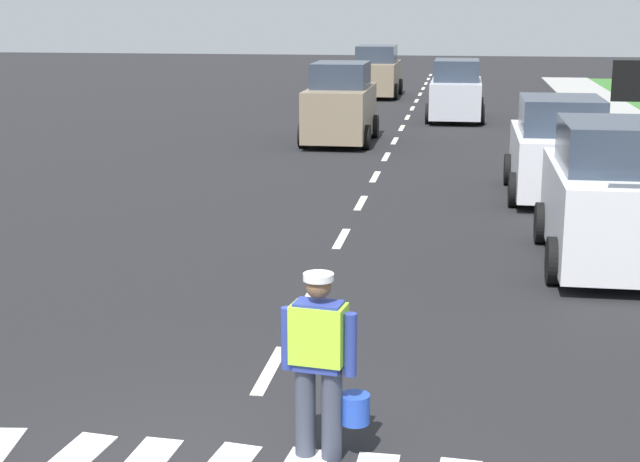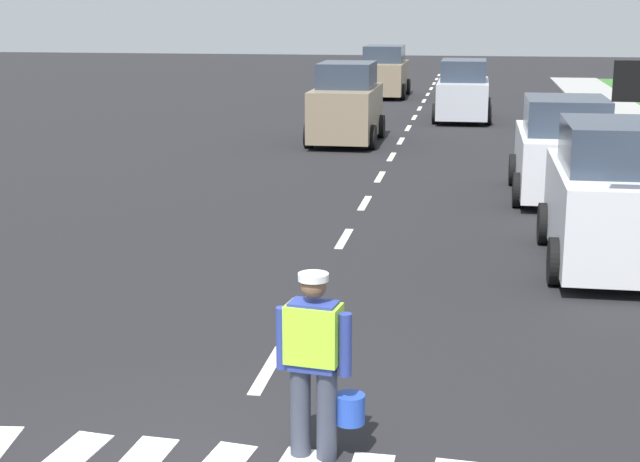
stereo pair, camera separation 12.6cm
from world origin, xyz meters
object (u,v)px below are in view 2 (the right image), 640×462
(road_worker, at_px, (316,357))
(car_parked_curbside, at_px, (610,200))
(car_outgoing_far, at_px, (463,92))
(car_oncoming_third, at_px, (384,73))
(car_parked_far, at_px, (564,151))
(car_oncoming_second, at_px, (346,106))

(road_worker, xyz_separation_m, car_parked_curbside, (3.30, 6.92, 0.09))
(car_outgoing_far, bearing_deg, car_oncoming_third, 113.27)
(road_worker, bearing_deg, car_oncoming_third, 94.57)
(car_parked_far, relative_size, car_oncoming_second, 0.99)
(road_worker, relative_size, car_outgoing_far, 0.41)
(car_oncoming_second, distance_m, car_outgoing_far, 6.86)
(road_worker, distance_m, car_oncoming_third, 33.66)
(road_worker, xyz_separation_m, car_parked_far, (3.07, 12.21, 0.02))
(car_parked_curbside, bearing_deg, road_worker, -115.50)
(car_parked_curbside, bearing_deg, car_parked_far, 92.55)
(car_parked_curbside, bearing_deg, car_oncoming_second, 114.57)
(road_worker, relative_size, car_parked_far, 0.44)
(car_parked_curbside, distance_m, car_oncoming_second, 13.66)
(car_parked_curbside, height_order, car_oncoming_second, car_oncoming_second)
(car_oncoming_third, bearing_deg, car_outgoing_far, -66.73)
(car_parked_curbside, height_order, car_oncoming_third, car_parked_curbside)
(car_oncoming_second, xyz_separation_m, car_outgoing_far, (3.19, 6.07, -0.10))
(car_parked_far, height_order, car_parked_curbside, car_parked_curbside)
(car_outgoing_far, bearing_deg, car_parked_curbside, -82.34)
(car_parked_far, height_order, car_oncoming_third, car_oncoming_third)
(car_parked_far, xyz_separation_m, car_oncoming_second, (-5.45, 7.14, 0.11))
(road_worker, height_order, car_parked_curbside, car_parked_curbside)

